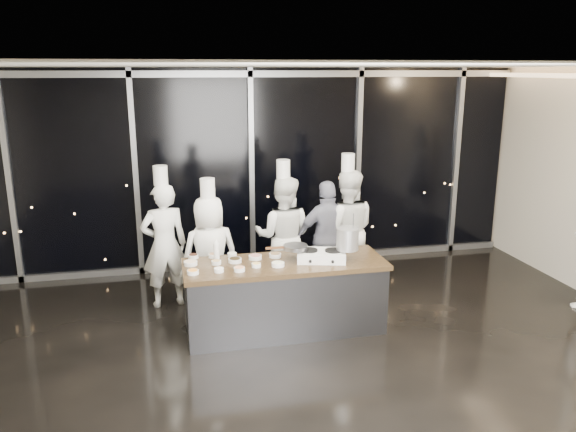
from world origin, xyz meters
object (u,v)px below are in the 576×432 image
at_px(frying_pan, 295,247).
at_px(chef_left, 210,254).
at_px(chef_right, 346,230).
at_px(stock_pot, 348,239).
at_px(guest, 328,238).
at_px(stove, 321,255).
at_px(chef_far_left, 164,244).
at_px(chef_center, 283,236).
at_px(demo_counter, 285,296).

xyz_separation_m(frying_pan, chef_left, (-0.97, 0.75, -0.26)).
bearing_deg(chef_right, stock_pot, 86.07).
bearing_deg(chef_right, guest, 29.15).
xyz_separation_m(stove, stock_pot, (0.31, -0.06, 0.21)).
xyz_separation_m(stock_pot, chef_far_left, (-2.18, 1.24, -0.30)).
bearing_deg(chef_left, frying_pan, 131.54).
bearing_deg(chef_center, frying_pan, 105.07).
height_order(frying_pan, chef_right, chef_right).
height_order(demo_counter, chef_right, chef_right).
xyz_separation_m(stove, chef_far_left, (-1.87, 1.17, -0.08)).
xyz_separation_m(stock_pot, guest, (0.11, 1.19, -0.35)).
bearing_deg(stock_pot, stove, 168.18).
relative_size(frying_pan, chef_left, 0.30).
bearing_deg(stock_pot, chef_far_left, 150.42).
relative_size(chef_center, guest, 1.18).
height_order(frying_pan, guest, guest).
bearing_deg(guest, frying_pan, 52.26).
bearing_deg(demo_counter, chef_center, 78.65).
height_order(chef_left, guest, chef_left).
height_order(demo_counter, chef_left, chef_left).
xyz_separation_m(demo_counter, chef_right, (1.17, 1.16, 0.45)).
distance_m(demo_counter, stove, 0.68).
bearing_deg(chef_right, demo_counter, 58.94).
bearing_deg(guest, chef_left, 7.05).
distance_m(frying_pan, chef_left, 1.26).
height_order(chef_far_left, chef_center, chef_center).
xyz_separation_m(demo_counter, chef_left, (-0.84, 0.80, 0.35)).
distance_m(stove, stock_pot, 0.38).
bearing_deg(stove, chef_left, 161.75).
distance_m(stove, chef_center, 1.23).
xyz_separation_m(chef_center, chef_right, (0.94, -0.00, 0.03)).
distance_m(chef_far_left, chef_center, 1.66).
xyz_separation_m(stove, chef_center, (-0.21, 1.21, -0.09)).
height_order(chef_far_left, guest, chef_far_left).
relative_size(stock_pot, chef_right, 0.13).
height_order(stove, chef_far_left, chef_far_left).
height_order(frying_pan, stock_pot, stock_pot).
xyz_separation_m(chef_far_left, chef_right, (2.59, 0.03, 0.03)).
height_order(chef_far_left, chef_left, chef_far_left).
bearing_deg(chef_right, chef_far_left, 14.80).
bearing_deg(stock_pot, demo_counter, 172.11).
bearing_deg(demo_counter, chef_left, 136.34).
height_order(demo_counter, stove, stove).
relative_size(demo_counter, stove, 3.77).
xyz_separation_m(demo_counter, chef_far_left, (-1.42, 1.13, 0.43)).
distance_m(chef_far_left, guest, 2.29).
bearing_deg(frying_pan, chef_right, 62.00).
bearing_deg(frying_pan, stock_pot, 0.86).
relative_size(chef_center, chef_right, 0.97).
distance_m(stove, chef_left, 1.54).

